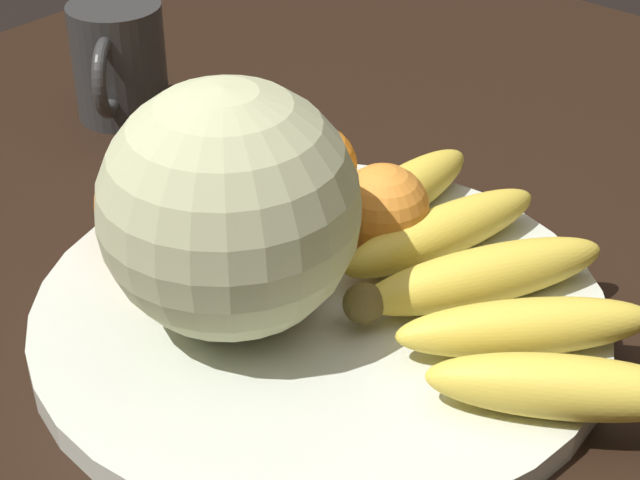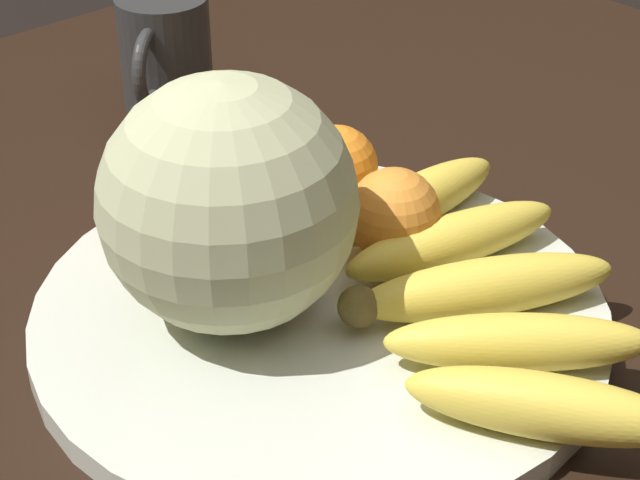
{
  "view_description": "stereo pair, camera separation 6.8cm",
  "coord_description": "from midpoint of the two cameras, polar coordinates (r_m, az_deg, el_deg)",
  "views": [
    {
      "loc": [
        -0.41,
        -0.39,
        1.2
      ],
      "look_at": [
        0.02,
        -0.02,
        0.83
      ],
      "focal_mm": 60.0,
      "sensor_mm": 36.0,
      "label": 1
    },
    {
      "loc": [
        -0.36,
        -0.44,
        1.2
      ],
      "look_at": [
        0.02,
        -0.02,
        0.83
      ],
      "focal_mm": 60.0,
      "sensor_mm": 36.0,
      "label": 2
    }
  ],
  "objects": [
    {
      "name": "fruit_bowl",
      "position": [
        0.71,
        -2.73,
        -4.0
      ],
      "size": [
        0.38,
        0.38,
        0.02
      ],
      "color": "beige",
      "rests_on": "kitchen_table"
    },
    {
      "name": "orange_front_right",
      "position": [
        0.8,
        -2.66,
        3.89
      ],
      "size": [
        0.06,
        0.06,
        0.06
      ],
      "color": "orange",
      "rests_on": "fruit_bowl"
    },
    {
      "name": "orange_mid_center",
      "position": [
        0.74,
        0.75,
        1.53
      ],
      "size": [
        0.07,
        0.07,
        0.07
      ],
      "color": "orange",
      "rests_on": "fruit_bowl"
    },
    {
      "name": "kitchen_table",
      "position": [
        0.77,
        -4.53,
        -10.12
      ],
      "size": [
        1.34,
        1.15,
        0.76
      ],
      "color": "black",
      "rests_on": "ground_plane"
    },
    {
      "name": "orange_front_left",
      "position": [
        0.81,
        -7.75,
        3.94
      ],
      "size": [
        0.06,
        0.06,
        0.06
      ],
      "color": "orange",
      "rests_on": "fruit_bowl"
    },
    {
      "name": "melon",
      "position": [
        0.65,
        -7.83,
        1.55
      ],
      "size": [
        0.16,
        0.16,
        0.16
      ],
      "color": "#B2B789",
      "rests_on": "fruit_bowl"
    },
    {
      "name": "orange_back_left",
      "position": [
        0.77,
        -12.28,
        1.81
      ],
      "size": [
        0.06,
        0.06,
        0.06
      ],
      "color": "orange",
      "rests_on": "fruit_bowl"
    },
    {
      "name": "banana_bunch",
      "position": [
        0.7,
        5.61,
        -2.12
      ],
      "size": [
        0.25,
        0.3,
        0.04
      ],
      "rotation": [
        0.0,
        0.0,
        5.79
      ],
      "color": "brown",
      "rests_on": "fruit_bowl"
    },
    {
      "name": "ceramic_mug",
      "position": [
        0.98,
        -12.68,
        9.2
      ],
      "size": [
        0.11,
        0.1,
        0.1
      ],
      "rotation": [
        0.0,
        0.0,
        3.8
      ],
      "color": "#2D2D2D",
      "rests_on": "kitchen_table"
    }
  ]
}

